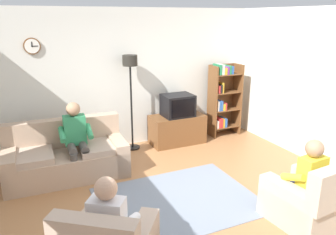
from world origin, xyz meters
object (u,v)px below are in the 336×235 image
Objects in this scene: floor_lamp at (130,76)px; person_on_couch at (76,137)px; couch at (67,158)px; tv_stand at (177,129)px; bookshelf at (222,99)px; tv at (178,105)px; armchair_near_bookshelf at (308,201)px; person_in_right_armchair at (305,176)px; person_in_left_armchair at (111,221)px.

person_on_couch is at bearing -146.08° from floor_lamp.
tv_stand is (2.30, 0.60, -0.02)m from couch.
bookshelf is at bearing 13.36° from person_on_couch.
floor_lamp is at bearing 173.97° from tv_stand.
tv is (2.30, 0.57, 0.50)m from couch.
person_in_right_armchair is at bearing 95.02° from armchair_near_bookshelf.
person_in_right_armchair is (0.27, -3.10, 0.31)m from tv_stand.
tv is 1.13m from bookshelf.
tv_stand is 3.75m from person_in_left_armchair.
floor_lamp reaches higher than person_in_left_armchair.
floor_lamp reaches higher than person_on_couch.
tv is at bearing 17.71° from person_on_couch.
couch is 1.75× the size of tv_stand.
person_in_left_armchair is (-2.48, 0.17, 0.32)m from armchair_near_bookshelf.
couch is 2.04× the size of armchair_near_bookshelf.
couch is 2.38m from tv_stand.
floor_lamp is (-0.94, 0.12, 0.64)m from tv.
couch is 1.72× the size of person_in_right_armchair.
tv_stand is 3.13m from person_in_right_armchair.
floor_lamp is 1.63m from person_on_couch.
bookshelf is at bearing -0.84° from floor_lamp.
floor_lamp is (-0.94, 0.10, 1.15)m from tv_stand.
person_in_right_armchair is at bearing -1.81° from person_in_left_armchair.
couch is 1.72× the size of person_in_left_armchair.
floor_lamp is at bearing 110.73° from person_in_right_armchair.
armchair_near_bookshelf is at bearing -45.10° from couch.
floor_lamp is 1.65× the size of person_in_right_armchair.
floor_lamp is at bearing 27.00° from couch.
tv is 0.54× the size of person_in_right_armchair.
person_in_left_armchair reaches higher than tv_stand.
person_in_left_armchair is (-1.26, -3.12, -0.85)m from floor_lamp.
floor_lamp is at bearing 110.33° from armchair_near_bookshelf.
floor_lamp reaches higher than tv_stand.
person_on_couch is (-2.42, 2.48, 0.41)m from armchair_near_bookshelf.
armchair_near_bookshelf is at bearing -45.77° from person_on_couch.
couch is at bearing 135.81° from person_in_right_armchair.
person_in_left_armchair is (-2.20, -3.00, -0.21)m from tv.
couch is 3.66m from armchair_near_bookshelf.
tv_stand is at bearing 14.52° from couch.
armchair_near_bookshelf is (2.58, -2.59, -0.02)m from couch.
tv_stand is at bearing 18.30° from person_on_couch.
person_on_couch is 2.32m from person_in_left_armchair.
floor_lamp is 3.69m from armchair_near_bookshelf.
person_on_couch reaches higher than person_in_right_armchair.
person_in_right_armchair is (2.47, -0.08, 0.00)m from person_in_left_armchair.
couch is 3.53m from bookshelf.
bookshelf reaches higher than tv_stand.
floor_lamp is (-2.07, 0.03, 0.63)m from bookshelf.
bookshelf is at bearing 42.89° from person_in_left_armchair.
tv_stand is 0.59× the size of floor_lamp.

